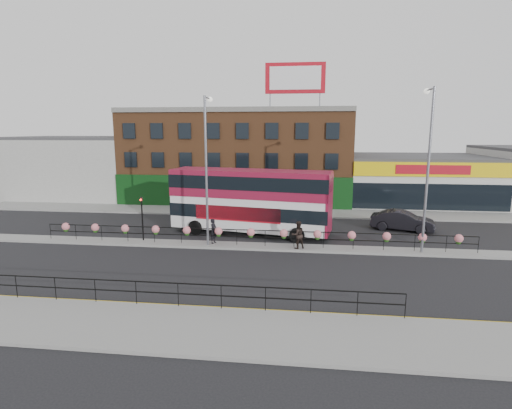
# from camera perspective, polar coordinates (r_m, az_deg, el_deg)

# --- Properties ---
(ground) EXTENTS (120.00, 120.00, 0.00)m
(ground) POSITION_cam_1_polar(r_m,az_deg,el_deg) (28.08, -0.74, -6.14)
(ground) COLOR black
(ground) RESTS_ON ground
(south_pavement) EXTENTS (60.00, 4.00, 0.15)m
(south_pavement) POSITION_cam_1_polar(r_m,az_deg,el_deg) (17.07, -6.32, -17.45)
(south_pavement) COLOR gray
(south_pavement) RESTS_ON ground
(north_pavement) EXTENTS (60.00, 4.00, 0.15)m
(north_pavement) POSITION_cam_1_polar(r_m,az_deg,el_deg) (39.63, 1.56, -1.07)
(north_pavement) COLOR gray
(north_pavement) RESTS_ON ground
(median) EXTENTS (60.00, 1.60, 0.15)m
(median) POSITION_cam_1_polar(r_m,az_deg,el_deg) (28.05, -0.74, -6.00)
(median) COLOR gray
(median) RESTS_ON ground
(yellow_line_inner) EXTENTS (60.00, 0.10, 0.01)m
(yellow_line_inner) POSITION_cam_1_polar(r_m,az_deg,el_deg) (19.11, -4.71, -14.44)
(yellow_line_inner) COLOR gold
(yellow_line_inner) RESTS_ON ground
(yellow_line_outer) EXTENTS (60.00, 0.10, 0.01)m
(yellow_line_outer) POSITION_cam_1_polar(r_m,az_deg,el_deg) (18.95, -4.82, -14.67)
(yellow_line_outer) COLOR gold
(yellow_line_outer) RESTS_ON ground
(brick_building) EXTENTS (25.00, 12.21, 10.30)m
(brick_building) POSITION_cam_1_polar(r_m,az_deg,el_deg) (47.31, -2.37, 6.99)
(brick_building) COLOR brown
(brick_building) RESTS_ON ground
(supermarket) EXTENTS (15.00, 12.25, 5.30)m
(supermarket) POSITION_cam_1_polar(r_m,az_deg,el_deg) (48.49, 21.71, 3.40)
(supermarket) COLOR silver
(supermarket) RESTS_ON ground
(warehouse_west) EXTENTS (15.50, 12.00, 7.30)m
(warehouse_west) POSITION_cam_1_polar(r_m,az_deg,el_deg) (54.50, -23.96, 5.01)
(warehouse_west) COLOR #A2A29E
(warehouse_west) RESTS_ON ground
(billboard) EXTENTS (6.00, 0.29, 4.40)m
(billboard) POSITION_cam_1_polar(r_m,az_deg,el_deg) (41.96, 5.62, 17.52)
(billboard) COLOR #A40D1A
(billboard) RESTS_ON brick_building
(median_railing) EXTENTS (30.04, 0.56, 1.23)m
(median_railing) POSITION_cam_1_polar(r_m,az_deg,el_deg) (27.79, -0.74, -4.08)
(median_railing) COLOR black
(median_railing) RESTS_ON median
(south_railing) EXTENTS (20.04, 0.05, 1.12)m
(south_railing) POSITION_cam_1_polar(r_m,az_deg,el_deg) (18.86, -11.10, -11.80)
(south_railing) COLOR black
(south_railing) RESTS_ON south_pavement
(double_decker_bus) EXTENTS (12.80, 5.06, 5.06)m
(double_decker_bus) POSITION_cam_1_polar(r_m,az_deg,el_deg) (31.02, -0.79, 1.35)
(double_decker_bus) COLOR silver
(double_decker_bus) RESTS_ON ground
(car) EXTENTS (4.34, 5.86, 1.63)m
(car) POSITION_cam_1_polar(r_m,az_deg,el_deg) (34.66, 20.19, -2.18)
(car) COLOR black
(car) RESTS_ON ground
(pedestrian_a) EXTENTS (0.87, 0.76, 1.76)m
(pedestrian_a) POSITION_cam_1_polar(r_m,az_deg,el_deg) (28.53, -6.08, -3.78)
(pedestrian_a) COLOR black
(pedestrian_a) RESTS_ON median
(pedestrian_b) EXTENTS (1.50, 1.46, 1.90)m
(pedestrian_b) POSITION_cam_1_polar(r_m,az_deg,el_deg) (27.23, 5.99, -4.33)
(pedestrian_b) COLOR black
(pedestrian_b) RESTS_ON median
(lamp_column_west) EXTENTS (0.37, 1.79, 10.21)m
(lamp_column_west) POSITION_cam_1_polar(r_m,az_deg,el_deg) (27.59, -7.03, 6.60)
(lamp_column_west) COLOR slate
(lamp_column_west) RESTS_ON median
(lamp_column_east) EXTENTS (0.38, 1.86, 10.61)m
(lamp_column_east) POSITION_cam_1_polar(r_m,az_deg,el_deg) (27.92, 23.33, 6.36)
(lamp_column_east) COLOR slate
(lamp_column_east) RESTS_ON median
(traffic_light_median) EXTENTS (0.15, 0.28, 3.65)m
(traffic_light_median) POSITION_cam_1_polar(r_m,az_deg,el_deg) (29.95, -16.00, -0.63)
(traffic_light_median) COLOR black
(traffic_light_median) RESTS_ON median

